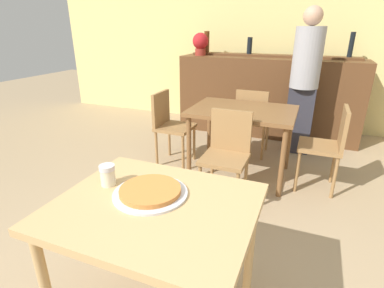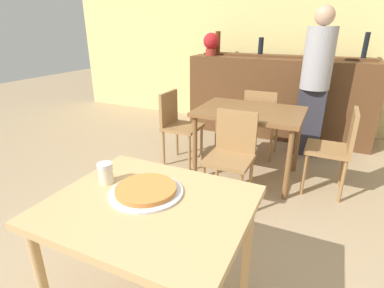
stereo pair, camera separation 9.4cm
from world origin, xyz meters
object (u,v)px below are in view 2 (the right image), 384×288
(chair_far_side_back, at_px, (261,118))
(chair_far_side_left, at_px, (177,122))
(person_standing, at_px, (315,79))
(chair_far_side_right, at_px, (337,145))
(chair_far_side_front, at_px, (232,151))
(pizza_tray, at_px, (146,190))
(cheese_shaker, at_px, (106,173))
(potted_plant, at_px, (211,43))

(chair_far_side_back, height_order, chair_far_side_left, same)
(person_standing, bearing_deg, chair_far_side_left, -146.48)
(chair_far_side_right, bearing_deg, chair_far_side_back, -123.25)
(chair_far_side_front, xyz_separation_m, pizza_tray, (-0.04, -1.32, 0.28))
(chair_far_side_back, relative_size, cheese_shaker, 7.54)
(chair_far_side_right, xyz_separation_m, potted_plant, (-1.89, 1.46, 0.81))
(person_standing, bearing_deg, chair_far_side_back, -146.04)
(pizza_tray, relative_size, potted_plant, 1.15)
(chair_far_side_right, height_order, potted_plant, potted_plant)
(cheese_shaker, bearing_deg, pizza_tray, -1.01)
(chair_far_side_front, relative_size, cheese_shaker, 7.54)
(chair_far_side_front, height_order, potted_plant, potted_plant)
(chair_far_side_right, bearing_deg, person_standing, -160.54)
(cheese_shaker, bearing_deg, person_standing, 73.57)
(chair_far_side_left, bearing_deg, chair_far_side_back, -56.75)
(chair_far_side_right, height_order, cheese_shaker, cheese_shaker)
(chair_far_side_back, bearing_deg, chair_far_side_front, 90.00)
(chair_far_side_left, xyz_separation_m, pizza_tray, (0.83, -1.88, 0.28))
(chair_far_side_front, relative_size, person_standing, 0.48)
(chair_far_side_right, bearing_deg, chair_far_side_front, -56.75)
(chair_far_side_back, relative_size, chair_far_side_left, 1.00)
(chair_far_side_left, bearing_deg, chair_far_side_right, -90.00)
(chair_far_side_left, distance_m, cheese_shaker, 1.99)
(chair_far_side_back, xyz_separation_m, chair_far_side_right, (0.86, -0.56, 0.00))
(person_standing, relative_size, potted_plant, 5.42)
(chair_far_side_front, relative_size, chair_far_side_back, 1.00)
(chair_far_side_front, height_order, chair_far_side_left, same)
(chair_far_side_front, bearing_deg, chair_far_side_right, 33.25)
(chair_far_side_back, distance_m, person_standing, 0.79)
(chair_far_side_left, bearing_deg, chair_far_side_front, -123.25)
(chair_far_side_front, distance_m, potted_plant, 2.41)
(chair_far_side_back, xyz_separation_m, person_standing, (0.53, 0.36, 0.46))
(chair_far_side_left, bearing_deg, potted_plant, 6.50)
(chair_far_side_front, bearing_deg, person_standing, 70.26)
(person_standing, bearing_deg, pizza_tray, -101.48)
(cheese_shaker, xyz_separation_m, person_standing, (0.83, 2.81, 0.14))
(chair_far_side_front, distance_m, chair_far_side_right, 1.03)
(chair_far_side_front, bearing_deg, cheese_shaker, -102.54)
(chair_far_side_back, height_order, pizza_tray, chair_far_side_back)
(chair_far_side_back, relative_size, chair_far_side_right, 1.00)
(chair_far_side_front, height_order, person_standing, person_standing)
(pizza_tray, bearing_deg, chair_far_side_right, 64.53)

